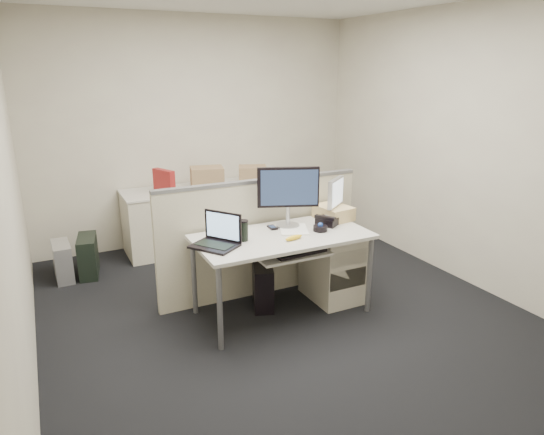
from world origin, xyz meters
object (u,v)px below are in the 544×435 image
desk (282,242)px  laptop (214,232)px  monitor_main (288,197)px  desk_phone (329,221)px

desk → laptop: 0.65m
monitor_main → laptop: bearing=-144.2°
laptop → desk_phone: 1.15m
laptop → desk_phone: size_ratio=1.63×
desk_phone → laptop: bearing=152.2°
laptop → desk_phone: bearing=59.6°
desk_phone → monitor_main: bearing=132.0°
monitor_main → desk: bearing=-108.6°
laptop → desk: bearing=56.4°
monitor_main → laptop: 0.81m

